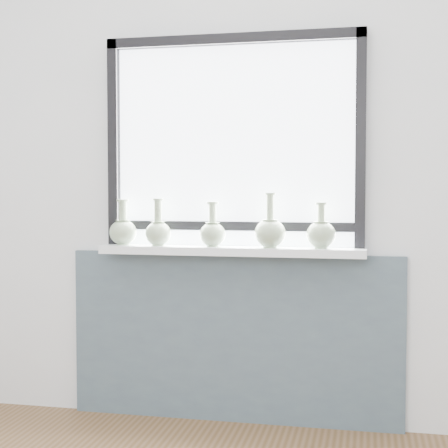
% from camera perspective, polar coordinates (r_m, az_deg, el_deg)
% --- Properties ---
extents(back_wall, '(3.60, 0.02, 2.60)m').
position_cam_1_polar(back_wall, '(3.48, 0.90, 4.82)').
color(back_wall, silver).
rests_on(back_wall, ground).
extents(apron_panel, '(1.70, 0.03, 0.86)m').
position_cam_1_polar(apron_panel, '(3.53, 0.79, -9.44)').
color(apron_panel, '#475963').
rests_on(apron_panel, ground).
extents(windowsill, '(1.32, 0.18, 0.04)m').
position_cam_1_polar(windowsill, '(3.39, 0.56, -2.23)').
color(windowsill, white).
rests_on(windowsill, apron_panel).
extents(window, '(1.30, 0.06, 1.05)m').
position_cam_1_polar(window, '(3.45, 0.78, 7.19)').
color(window, black).
rests_on(window, windowsill).
extents(vase_a, '(0.14, 0.14, 0.23)m').
position_cam_1_polar(vase_a, '(3.53, -8.39, -0.50)').
color(vase_a, '#9EB790').
rests_on(vase_a, windowsill).
extents(vase_b, '(0.13, 0.13, 0.24)m').
position_cam_1_polar(vase_b, '(3.46, -5.50, -0.59)').
color(vase_b, '#9EB790').
rests_on(vase_b, windowsill).
extents(vase_c, '(0.13, 0.13, 0.22)m').
position_cam_1_polar(vase_c, '(3.39, -0.96, -0.69)').
color(vase_c, '#9EB790').
rests_on(vase_c, windowsill).
extents(vase_d, '(0.15, 0.15, 0.27)m').
position_cam_1_polar(vase_d, '(3.33, 3.85, -0.61)').
color(vase_d, '#9EB790').
rests_on(vase_d, windowsill).
extents(vase_e, '(0.14, 0.14, 0.22)m').
position_cam_1_polar(vase_e, '(3.32, 8.07, -0.75)').
color(vase_e, '#9EB790').
rests_on(vase_e, windowsill).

